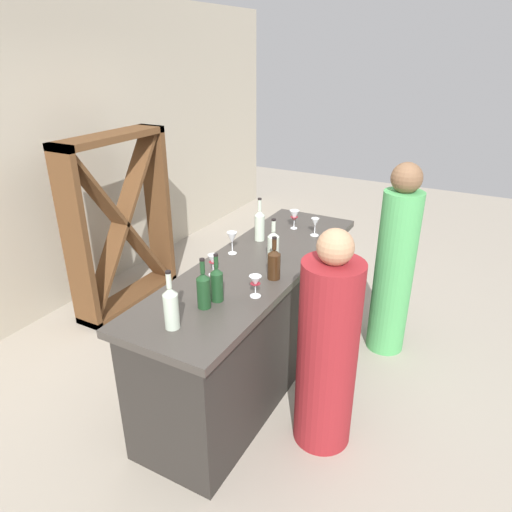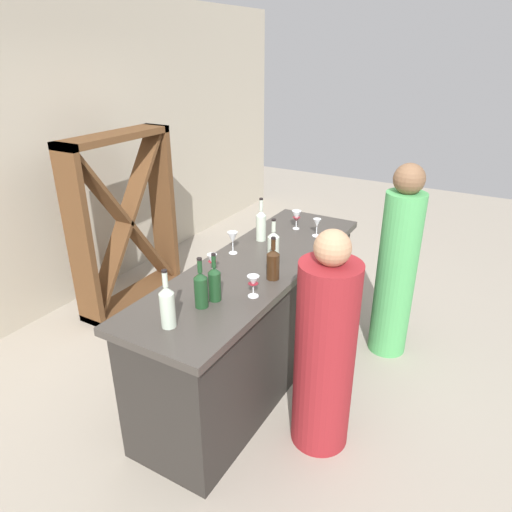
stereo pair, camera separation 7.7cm
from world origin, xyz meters
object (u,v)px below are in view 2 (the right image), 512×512
(wine_bottle_center_olive_green, at_px, (215,283))
(person_center_guest, at_px, (397,268))
(wine_bottle_second_left_olive_green, at_px, (201,289))
(person_left_guest, at_px, (325,353))
(wine_glass_far_left, at_px, (212,261))
(wine_bottle_rightmost_clear_pale, at_px, (273,246))
(wine_glass_near_left, at_px, (253,282))
(wine_glass_near_center, at_px, (317,224))
(wine_bottle_leftmost_clear_pale, at_px, (167,305))
(wine_bottle_far_right_clear_pale, at_px, (261,224))
(wine_glass_far_center, at_px, (233,238))
(wine_bottle_second_right_amber_brown, at_px, (273,263))
(wine_glass_near_right, at_px, (296,217))
(wine_rack, at_px, (125,222))

(wine_bottle_center_olive_green, distance_m, person_center_guest, 1.61)
(wine_bottle_second_left_olive_green, xyz_separation_m, person_left_guest, (0.32, -0.65, -0.41))
(wine_glass_far_left, distance_m, person_left_guest, 0.92)
(wine_bottle_rightmost_clear_pale, distance_m, wine_glass_near_left, 0.51)
(wine_glass_near_center, height_order, person_center_guest, person_center_guest)
(wine_bottle_leftmost_clear_pale, relative_size, wine_bottle_far_right_clear_pale, 1.00)
(wine_bottle_leftmost_clear_pale, height_order, wine_glass_far_center, wine_bottle_leftmost_clear_pale)
(wine_bottle_second_left_olive_green, relative_size, wine_bottle_second_right_amber_brown, 1.06)
(wine_glass_near_right, relative_size, person_left_guest, 0.11)
(wine_bottle_far_right_clear_pale, height_order, wine_glass_near_left, wine_bottle_far_right_clear_pale)
(wine_glass_far_left, bearing_deg, wine_glass_near_right, -6.56)
(wine_bottle_center_olive_green, distance_m, wine_glass_near_right, 1.30)
(wine_glass_near_center, height_order, wine_glass_far_center, wine_glass_far_center)
(wine_bottle_rightmost_clear_pale, height_order, wine_glass_near_left, wine_bottle_rightmost_clear_pale)
(wine_bottle_second_left_olive_green, distance_m, wine_glass_near_right, 1.40)
(wine_bottle_far_right_clear_pale, distance_m, wine_glass_far_center, 0.33)
(wine_glass_near_left, xyz_separation_m, person_center_guest, (1.25, -0.56, -0.30))
(wine_glass_near_right, height_order, person_center_guest, person_center_guest)
(wine_bottle_far_right_clear_pale, height_order, wine_glass_near_center, wine_bottle_far_right_clear_pale)
(wine_glass_near_right, bearing_deg, wine_bottle_rightmost_clear_pale, -168.34)
(person_left_guest, distance_m, person_center_guest, 1.19)
(wine_bottle_rightmost_clear_pale, xyz_separation_m, wine_bottle_far_right_clear_pale, (0.31, 0.27, 0.01))
(wine_rack, height_order, wine_glass_far_center, wine_rack)
(wine_rack, height_order, wine_bottle_far_right_clear_pale, wine_rack)
(wine_bottle_center_olive_green, bearing_deg, wine_bottle_far_right_clear_pale, 13.05)
(wine_rack, bearing_deg, wine_bottle_second_left_olive_green, -122.72)
(wine_glass_near_center, relative_size, wine_glass_far_center, 0.88)
(wine_bottle_far_right_clear_pale, distance_m, wine_glass_near_left, 0.89)
(wine_bottle_leftmost_clear_pale, distance_m, person_left_guest, 0.98)
(wine_bottle_center_olive_green, relative_size, wine_glass_near_right, 1.93)
(wine_bottle_second_right_amber_brown, height_order, wine_glass_near_left, wine_bottle_second_right_amber_brown)
(wine_bottle_second_right_amber_brown, bearing_deg, wine_bottle_leftmost_clear_pale, 164.03)
(wine_bottle_rightmost_clear_pale, relative_size, person_left_guest, 0.22)
(wine_bottle_second_left_olive_green, xyz_separation_m, wine_bottle_center_olive_green, (0.10, -0.02, -0.00))
(wine_glass_near_right, distance_m, person_center_guest, 0.89)
(wine_glass_near_left, xyz_separation_m, wine_glass_near_center, (1.09, 0.05, 0.01))
(wine_rack, bearing_deg, wine_glass_far_center, -103.78)
(wine_glass_far_center, xyz_separation_m, person_left_guest, (-0.41, -0.90, -0.41))
(wine_bottle_leftmost_clear_pale, relative_size, wine_glass_far_center, 2.05)
(wine_bottle_center_olive_green, distance_m, wine_bottle_second_right_amber_brown, 0.44)
(person_left_guest, bearing_deg, wine_bottle_rightmost_clear_pale, -56.45)
(person_left_guest, bearing_deg, wine_bottle_center_olive_green, -1.30)
(wine_bottle_leftmost_clear_pale, relative_size, person_center_guest, 0.21)
(wine_bottle_second_left_olive_green, distance_m, wine_bottle_far_right_clear_pale, 1.06)
(wine_bottle_rightmost_clear_pale, xyz_separation_m, wine_glass_near_center, (0.60, -0.07, -0.02))
(wine_glass_near_left, height_order, wine_glass_far_left, wine_glass_far_left)
(wine_glass_near_center, bearing_deg, person_left_guest, -153.64)
(wine_rack, height_order, wine_bottle_second_left_olive_green, wine_rack)
(person_left_guest, bearing_deg, wine_glass_far_left, -24.00)
(wine_glass_near_left, relative_size, person_left_guest, 0.09)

